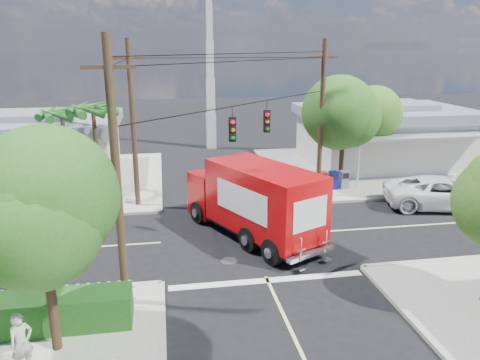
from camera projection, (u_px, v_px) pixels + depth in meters
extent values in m
plane|color=black|center=(247.00, 237.00, 21.89)|extent=(120.00, 120.00, 0.00)
cube|color=gray|center=(368.00, 167.00, 34.05)|extent=(14.00, 14.00, 0.14)
cube|color=#A7A294|center=(275.00, 172.00, 32.93)|extent=(0.25, 14.00, 0.14)
cube|color=#A7A294|center=(419.00, 197.00, 27.42)|extent=(14.00, 0.25, 0.14)
cube|color=gray|center=(51.00, 181.00, 30.53)|extent=(14.00, 14.00, 0.14)
cube|color=#A7A294|center=(160.00, 177.00, 31.65)|extent=(0.25, 14.00, 0.14)
cube|color=#A7A294|center=(22.00, 219.00, 23.90)|extent=(14.00, 0.25, 0.14)
cube|color=beige|center=(220.00, 179.00, 31.36)|extent=(0.12, 12.00, 0.01)
cube|color=beige|center=(443.00, 224.00, 23.48)|extent=(12.00, 0.12, 0.01)
cube|color=beige|center=(21.00, 252.00, 20.28)|extent=(12.00, 0.12, 0.01)
cube|color=silver|center=(267.00, 280.00, 17.81)|extent=(7.50, 0.40, 0.01)
cube|color=silver|center=(383.00, 140.00, 34.75)|extent=(11.00, 8.00, 3.40)
cube|color=gray|center=(386.00, 113.00, 34.18)|extent=(11.80, 8.80, 0.70)
cube|color=gray|center=(386.00, 106.00, 34.04)|extent=(6.05, 4.40, 0.50)
cube|color=gray|center=(420.00, 136.00, 29.77)|extent=(9.90, 1.80, 0.15)
cylinder|color=silver|center=(358.00, 164.00, 28.71)|extent=(0.12, 0.12, 2.90)
cube|color=beige|center=(38.00, 152.00, 31.33)|extent=(10.00, 8.00, 3.20)
cube|color=gray|center=(34.00, 123.00, 30.79)|extent=(10.80, 8.80, 0.70)
cube|color=gray|center=(33.00, 116.00, 30.65)|extent=(5.50, 4.40, 0.50)
cube|color=gray|center=(14.00, 152.00, 26.38)|extent=(9.00, 1.80, 0.15)
cylinder|color=silver|center=(88.00, 175.00, 26.64)|extent=(0.12, 0.12, 2.70)
cube|color=silver|center=(211.00, 131.00, 40.50)|extent=(0.80, 0.80, 3.00)
cube|color=silver|center=(211.00, 96.00, 39.67)|extent=(0.70, 0.70, 3.00)
cube|color=silver|center=(210.00, 60.00, 38.84)|extent=(0.60, 0.60, 3.00)
cube|color=silver|center=(209.00, 21.00, 38.01)|extent=(0.50, 0.50, 3.00)
cylinder|color=#422D1C|center=(51.00, 291.00, 13.11)|extent=(0.28, 0.28, 3.71)
sphere|color=#26551B|center=(41.00, 213.00, 12.46)|extent=(3.71, 3.71, 3.71)
sphere|color=#26551B|center=(26.00, 203.00, 12.53)|extent=(3.02, 3.02, 3.02)
sphere|color=#26551B|center=(53.00, 220.00, 12.27)|extent=(3.25, 3.25, 3.25)
cylinder|color=#422D1C|center=(342.00, 154.00, 28.88)|extent=(0.28, 0.28, 4.10)
sphere|color=#26551B|center=(344.00, 112.00, 28.17)|extent=(4.10, 4.10, 4.10)
sphere|color=#26551B|center=(337.00, 108.00, 28.22)|extent=(3.33, 3.33, 3.33)
sphere|color=#26551B|center=(352.00, 115.00, 27.97)|extent=(3.58, 3.58, 3.58)
cylinder|color=#422D1C|center=(366.00, 149.00, 31.45)|extent=(0.28, 0.28, 3.58)
sphere|color=#366419|center=(369.00, 116.00, 30.83)|extent=(3.58, 3.58, 3.58)
sphere|color=#366419|center=(362.00, 112.00, 30.89)|extent=(2.91, 2.91, 2.91)
sphere|color=#366419|center=(375.00, 118.00, 30.63)|extent=(3.14, 3.14, 3.14)
cylinder|color=#422D1C|center=(97.00, 153.00, 27.06)|extent=(0.24, 0.24, 5.00)
cone|color=#225F1E|center=(109.00, 107.00, 26.49)|extent=(0.50, 2.06, 0.98)
cone|color=#225F1E|center=(104.00, 106.00, 27.10)|extent=(1.92, 1.68, 0.98)
cone|color=#225F1E|center=(91.00, 106.00, 27.14)|extent=(2.12, 0.95, 0.98)
cone|color=#225F1E|center=(79.00, 107.00, 26.58)|extent=(1.34, 2.07, 0.98)
cone|color=#225F1E|center=(77.00, 109.00, 25.84)|extent=(1.34, 2.07, 0.98)
cone|color=#225F1E|center=(87.00, 110.00, 25.48)|extent=(2.12, 0.95, 0.98)
cone|color=#225F1E|center=(102.00, 109.00, 25.76)|extent=(1.92, 1.68, 0.98)
cylinder|color=#422D1C|center=(66.00, 152.00, 28.22)|extent=(0.24, 0.24, 4.60)
cone|color=#225F1E|center=(77.00, 112.00, 27.70)|extent=(0.50, 2.06, 0.98)
cone|color=#225F1E|center=(74.00, 110.00, 28.31)|extent=(1.92, 1.68, 0.98)
cone|color=#225F1E|center=(61.00, 110.00, 28.35)|extent=(2.12, 0.95, 0.98)
cone|color=#225F1E|center=(49.00, 112.00, 27.79)|extent=(1.34, 2.07, 0.98)
cone|color=#225F1E|center=(46.00, 113.00, 27.05)|extent=(1.34, 2.07, 0.98)
cone|color=#225F1E|center=(55.00, 114.00, 26.69)|extent=(2.12, 0.95, 0.98)
cone|color=#225F1E|center=(69.00, 114.00, 26.98)|extent=(1.92, 1.68, 0.98)
cylinder|color=#473321|center=(117.00, 180.00, 14.88)|extent=(0.28, 0.28, 9.00)
cube|color=#473321|center=(108.00, 67.00, 13.91)|extent=(1.60, 0.12, 0.12)
cylinder|color=#473321|center=(321.00, 121.00, 26.40)|extent=(0.28, 0.28, 9.00)
cube|color=#473321|center=(324.00, 57.00, 25.43)|extent=(1.60, 0.12, 0.12)
cylinder|color=#473321|center=(133.00, 126.00, 24.74)|extent=(0.28, 0.28, 9.00)
cube|color=#473321|center=(129.00, 58.00, 23.77)|extent=(1.60, 0.12, 0.12)
cylinder|color=black|center=(248.00, 104.00, 20.17)|extent=(10.43, 10.43, 0.04)
cube|color=black|center=(232.00, 129.00, 19.55)|extent=(0.30, 0.24, 1.05)
sphere|color=red|center=(233.00, 122.00, 19.32)|extent=(0.20, 0.20, 0.20)
cube|color=black|center=(267.00, 121.00, 21.65)|extent=(0.30, 0.24, 1.05)
sphere|color=red|center=(267.00, 114.00, 21.43)|extent=(0.20, 0.20, 0.20)
cube|color=silver|center=(43.00, 305.00, 15.20)|extent=(5.94, 0.05, 0.08)
cube|color=silver|center=(41.00, 294.00, 15.09)|extent=(5.94, 0.05, 0.08)
cube|color=silver|center=(130.00, 294.00, 15.60)|extent=(0.09, 0.06, 1.00)
cube|color=#174412|center=(29.00, 314.00, 14.35)|extent=(6.20, 1.20, 1.10)
cube|color=#B01214|center=(322.00, 181.00, 28.50)|extent=(0.50, 0.50, 1.10)
cube|color=#070999|center=(333.00, 180.00, 28.61)|extent=(0.50, 0.50, 1.10)
cube|color=slate|center=(344.00, 180.00, 28.72)|extent=(0.50, 0.50, 1.10)
cube|color=black|center=(251.00, 225.00, 21.88)|extent=(5.52, 8.01, 0.25)
cube|color=#B40709|center=(216.00, 192.00, 24.04)|extent=(2.91, 2.59, 2.20)
cube|color=black|center=(208.00, 182.00, 24.47)|extent=(1.99, 1.16, 0.95)
cube|color=silver|center=(207.00, 201.00, 24.93)|extent=(2.12, 1.13, 0.35)
cube|color=#B40709|center=(264.00, 199.00, 20.77)|extent=(4.82, 6.31, 2.90)
cube|color=white|center=(286.00, 191.00, 21.44)|extent=(1.62, 3.24, 1.30)
cube|color=white|center=(241.00, 201.00, 20.01)|extent=(1.62, 3.24, 1.30)
cube|color=white|center=(310.00, 214.00, 18.45)|extent=(1.62, 0.82, 1.30)
cube|color=silver|center=(311.00, 254.00, 18.81)|extent=(2.26, 1.29, 0.18)
cube|color=silver|center=(301.00, 250.00, 18.20)|extent=(0.43, 0.25, 1.00)
cube|color=silver|center=(326.00, 242.00, 18.99)|extent=(0.43, 0.25, 1.00)
cylinder|color=black|center=(198.00, 212.00, 23.49)|extent=(0.78, 1.13, 1.10)
cylinder|color=black|center=(236.00, 204.00, 24.79)|extent=(0.78, 1.13, 1.10)
cylinder|color=black|center=(272.00, 252.00, 18.98)|extent=(0.78, 1.13, 1.10)
cylinder|color=black|center=(313.00, 239.00, 20.28)|extent=(0.78, 1.13, 1.10)
imported|color=silver|center=(442.00, 193.00, 25.60)|extent=(6.66, 4.22, 1.71)
imported|color=beige|center=(22.00, 343.00, 12.43)|extent=(0.75, 0.72, 1.73)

